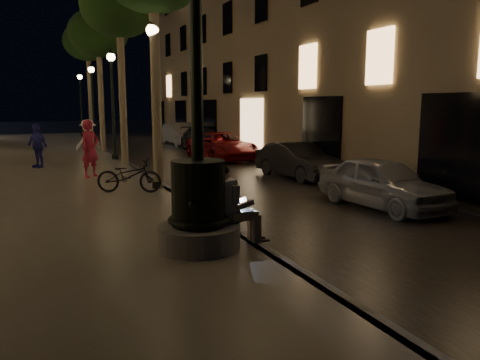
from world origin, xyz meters
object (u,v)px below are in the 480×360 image
tree_second (119,8)px  car_fifth (181,134)px  lamp_curb_b (112,90)px  lamp_curb_d (81,96)px  lamp_curb_c (92,94)px  bicycle (129,176)px  seated_man_laptop (232,203)px  car_front (382,183)px  car_third (222,146)px  pedestrian_red (90,149)px  pedestrian_blue (37,145)px  fountain_lamppost (198,189)px  lamp_curb_a (154,82)px  tree_far (88,42)px  car_second (298,161)px  car_rear (203,139)px  tree_third (98,34)px  pedestrian_white (88,141)px

tree_second → car_fifth: (5.40, 10.50, -5.61)m
lamp_curb_b → lamp_curb_d: size_ratio=1.00×
lamp_curb_c → lamp_curb_d: same height
lamp_curb_b → bicycle: 8.80m
seated_man_laptop → lamp_curb_b: bearing=89.6°
seated_man_laptop → lamp_curb_d: lamp_curb_d is taller
car_front → car_third: bearing=86.2°
bicycle → pedestrian_red: bearing=37.1°
pedestrian_red → bicycle: size_ratio=1.07×
pedestrian_blue → lamp_curb_c: bearing=125.0°
fountain_lamppost → pedestrian_red: 9.05m
lamp_curb_a → car_front: size_ratio=1.26×
tree_far → car_second: (5.29, -16.90, -5.80)m
fountain_lamppost → car_rear: 19.07m
fountain_lamppost → car_front: (5.57, 2.01, -0.56)m
seated_man_laptop → tree_second: tree_second is taller
tree_far → lamp_curb_c: (-0.08, -2.00, -3.20)m
seated_man_laptop → lamp_curb_a: 6.43m
lamp_curb_d → tree_second: bearing=-89.7°
lamp_curb_a → bicycle: (-0.86, -0.37, -2.56)m
lamp_curb_a → lamp_curb_c: size_ratio=1.00×
car_third → car_front: bearing=-93.5°
seated_man_laptop → car_fifth: (5.59, 22.50, -0.21)m
lamp_curb_a → pedestrian_blue: size_ratio=2.81×
tree_second → car_fifth: size_ratio=1.68×
lamp_curb_b → lamp_curb_c: bearing=90.0°
fountain_lamppost → tree_third: (0.70, 18.00, 4.93)m
tree_second → lamp_curb_a: (-0.10, -6.00, -3.10)m
tree_far → pedestrian_blue: tree_far is taller
lamp_curb_c → car_third: 10.14m
lamp_curb_a → car_rear: (5.50, 12.02, -2.56)m
tree_second → lamp_curb_d: 18.26m
car_third → bicycle: car_third is taller
tree_far → car_rear: 9.91m
car_second → pedestrian_white: bearing=132.2°
car_rear → bicycle: car_rear is taller
car_fifth → lamp_curb_a: bearing=-111.2°
car_second → pedestrian_red: pedestrian_red is taller
seated_man_laptop → car_second: seated_man_laptop is taller
fountain_lamppost → car_front: bearing=19.9°
fountain_lamppost → lamp_curb_c: size_ratio=1.08×
tree_third → car_fifth: bearing=39.3°
car_third → bicycle: (-5.80, -7.90, 0.02)m
tree_third → car_third: (4.94, -4.47, -5.49)m
lamp_curb_b → car_rear: lamp_curb_b is taller
lamp_curb_a → lamp_curb_b: same height
car_rear → pedestrian_blue: 10.39m
tree_second → tree_far: 12.00m
car_front → lamp_curb_a: bearing=137.3°
car_third → pedestrian_white: (-6.13, -0.34, 0.45)m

